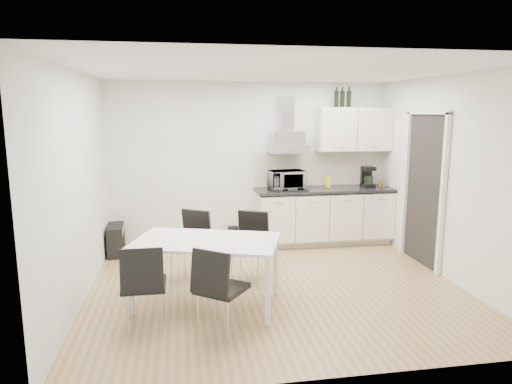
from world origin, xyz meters
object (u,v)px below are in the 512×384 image
(guitar_amp, at_px, (116,240))
(dining_table, at_px, (206,246))
(chair_near_left, at_px, (144,286))
(chair_far_left, at_px, (189,246))
(chair_near_right, at_px, (222,289))
(floor_speaker, at_px, (233,236))
(chair_far_right, at_px, (249,248))
(kitchenette, at_px, (325,193))

(guitar_amp, bearing_deg, dining_table, -61.95)
(chair_near_left, bearing_deg, chair_far_left, 69.79)
(chair_far_left, height_order, chair_near_right, same)
(guitar_amp, relative_size, floor_speaker, 1.95)
(chair_far_right, height_order, chair_near_right, same)
(chair_near_left, height_order, chair_near_right, same)
(chair_far_left, xyz_separation_m, guitar_amp, (-1.08, 1.21, -0.21))
(chair_far_right, height_order, chair_near_left, same)
(chair_near_left, distance_m, floor_speaker, 3.00)
(dining_table, distance_m, floor_speaker, 2.41)
(chair_near_left, relative_size, guitar_amp, 1.58)
(chair_far_right, bearing_deg, chair_far_left, 11.47)
(dining_table, relative_size, chair_far_left, 1.99)
(kitchenette, bearing_deg, chair_near_left, -136.28)
(chair_near_left, bearing_deg, dining_table, 35.24)
(dining_table, xyz_separation_m, guitar_amp, (-1.25, 2.03, -0.45))
(chair_far_left, height_order, guitar_amp, chair_far_left)
(kitchenette, bearing_deg, dining_table, -134.05)
(dining_table, relative_size, chair_far_right, 1.99)
(floor_speaker, bearing_deg, chair_near_left, -107.67)
(kitchenette, distance_m, chair_near_right, 3.42)
(chair_far_right, height_order, floor_speaker, chair_far_right)
(kitchenette, height_order, chair_far_left, kitchenette)
(chair_near_right, xyz_separation_m, floor_speaker, (0.45, 2.96, -0.30))
(chair_near_left, height_order, guitar_amp, chair_near_left)
(kitchenette, relative_size, chair_far_left, 2.86)
(chair_near_right, bearing_deg, dining_table, 135.98)
(chair_near_right, distance_m, guitar_amp, 3.04)
(chair_near_right, distance_m, floor_speaker, 3.01)
(chair_far_left, xyz_separation_m, chair_far_right, (0.74, -0.20, 0.00))
(dining_table, xyz_separation_m, floor_speaker, (0.55, 2.28, -0.54))
(guitar_amp, bearing_deg, chair_far_left, -51.98)
(chair_far_left, distance_m, chair_far_right, 0.77)
(kitchenette, bearing_deg, chair_far_right, -134.78)
(kitchenette, xyz_separation_m, chair_near_right, (-1.94, -2.79, -0.39))
(dining_table, height_order, chair_near_left, chair_near_left)
(kitchenette, bearing_deg, chair_near_right, -124.82)
(floor_speaker, bearing_deg, guitar_amp, -166.14)
(floor_speaker, bearing_deg, dining_table, -97.69)
(chair_far_right, xyz_separation_m, chair_near_left, (-1.21, -1.08, 0.00))
(dining_table, height_order, guitar_amp, dining_table)
(chair_far_left, relative_size, guitar_amp, 1.58)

